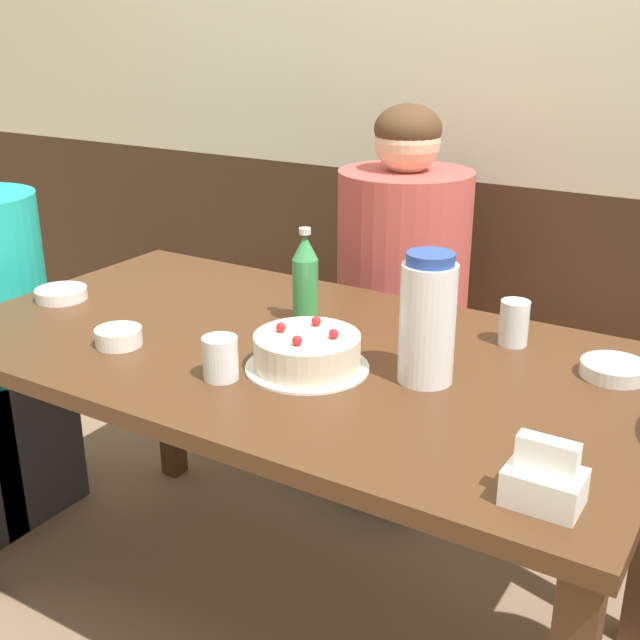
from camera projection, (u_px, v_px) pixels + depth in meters
The scene contains 14 objects.
ground_plane at pixel (297, 620), 1.98m from camera, with size 12.00×12.00×0.00m, color #846B51.
back_wall at pixel (486, 70), 2.38m from camera, with size 4.80×0.04×2.50m.
bench_seat at pixel (438, 410), 2.57m from camera, with size 2.20×0.38×0.44m.
dining_table at pixel (294, 381), 1.75m from camera, with size 1.54×0.84×0.74m.
birthday_cake at pixel (307, 352), 1.60m from camera, with size 0.25×0.25×0.09m.
water_pitcher at pixel (428, 320), 1.51m from camera, with size 0.11×0.11×0.26m.
soju_bottle at pixel (305, 278), 1.82m from camera, with size 0.06×0.06×0.22m.
napkin_holder at pixel (544, 481), 1.15m from camera, with size 0.11×0.08×0.11m.
bowl_soup_white at pixel (61, 294), 2.00m from camera, with size 0.13×0.13×0.03m.
bowl_rice_small at pixel (119, 337), 1.72m from camera, with size 0.10×0.10×0.04m.
bowl_side_dish at pixel (614, 370), 1.57m from camera, with size 0.13×0.13×0.03m.
glass_water_tall at pixel (220, 358), 1.55m from camera, with size 0.07×0.07×0.09m.
glass_tumbler_short at pixel (514, 323), 1.71m from camera, with size 0.06×0.06×0.10m.
person_dark_striped at pixel (401, 313), 2.35m from camera, with size 0.38×0.38×1.18m.
Camera 1 is at (0.88, -1.32, 1.40)m, focal length 45.00 mm.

